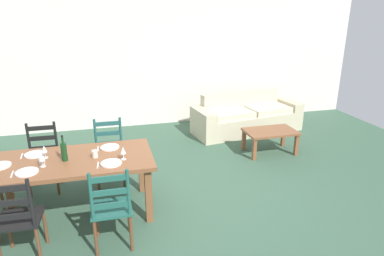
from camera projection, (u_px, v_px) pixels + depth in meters
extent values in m
cube|color=#385844|center=(186.00, 195.00, 4.72)|extent=(9.60, 9.60, 0.02)
cube|color=silver|center=(150.00, 64.00, 7.29)|extent=(9.60, 0.16, 2.70)
cube|color=brown|center=(72.00, 161.00, 4.04)|extent=(1.90, 0.96, 0.05)
cube|color=brown|center=(149.00, 195.00, 4.02)|extent=(0.08, 0.08, 0.70)
cube|color=brown|center=(8.00, 183.00, 4.31)|extent=(0.08, 0.08, 0.70)
cube|color=brown|center=(141.00, 168.00, 4.72)|extent=(0.08, 0.08, 0.70)
cube|color=black|center=(20.00, 219.00, 3.40)|extent=(0.44, 0.42, 0.03)
cylinder|color=brown|center=(9.00, 230.00, 3.60)|extent=(0.04, 0.04, 0.43)
cylinder|color=brown|center=(45.00, 226.00, 3.67)|extent=(0.04, 0.04, 0.43)
cylinder|color=brown|center=(39.00, 246.00, 3.36)|extent=(0.04, 0.04, 0.43)
cylinder|color=black|center=(31.00, 203.00, 3.19)|extent=(0.04, 0.04, 0.50)
cube|color=black|center=(13.00, 217.00, 3.20)|extent=(0.38, 0.04, 0.06)
cube|color=black|center=(10.00, 203.00, 3.15)|extent=(0.38, 0.04, 0.06)
cube|color=black|center=(7.00, 189.00, 3.10)|extent=(0.38, 0.04, 0.06)
cube|color=#20574C|center=(112.00, 208.00, 3.59)|extent=(0.42, 0.40, 0.03)
cylinder|color=brown|center=(96.00, 220.00, 3.78)|extent=(0.04, 0.04, 0.43)
cylinder|color=brown|center=(129.00, 215.00, 3.86)|extent=(0.04, 0.04, 0.43)
cylinder|color=brown|center=(96.00, 238.00, 3.47)|extent=(0.04, 0.04, 0.43)
cylinder|color=brown|center=(131.00, 233.00, 3.55)|extent=(0.04, 0.04, 0.43)
cylinder|color=#20574C|center=(91.00, 196.00, 3.31)|extent=(0.04, 0.04, 0.50)
cylinder|color=#20574C|center=(128.00, 192.00, 3.39)|extent=(0.04, 0.04, 0.50)
cube|color=#20574C|center=(111.00, 206.00, 3.39)|extent=(0.38, 0.03, 0.06)
cube|color=#20574C|center=(110.00, 192.00, 3.34)|extent=(0.38, 0.03, 0.06)
cube|color=#20574C|center=(108.00, 179.00, 3.29)|extent=(0.38, 0.03, 0.06)
cube|color=black|center=(43.00, 161.00, 4.70)|extent=(0.43, 0.41, 0.03)
cylinder|color=brown|center=(57.00, 180.00, 4.66)|extent=(0.04, 0.04, 0.43)
cylinder|color=brown|center=(29.00, 183.00, 4.58)|extent=(0.04, 0.04, 0.43)
cylinder|color=brown|center=(60.00, 170.00, 4.97)|extent=(0.04, 0.04, 0.43)
cylinder|color=brown|center=(34.00, 172.00, 4.89)|extent=(0.04, 0.04, 0.43)
cylinder|color=black|center=(56.00, 138.00, 4.81)|extent=(0.04, 0.04, 0.50)
cylinder|color=black|center=(29.00, 141.00, 4.73)|extent=(0.04, 0.04, 0.50)
cube|color=black|center=(44.00, 148.00, 4.81)|extent=(0.38, 0.03, 0.06)
cube|color=black|center=(42.00, 138.00, 4.76)|extent=(0.38, 0.03, 0.06)
cube|color=black|center=(41.00, 128.00, 4.71)|extent=(0.38, 0.03, 0.06)
cube|color=#20504E|center=(110.00, 156.00, 4.88)|extent=(0.43, 0.41, 0.03)
cylinder|color=brown|center=(124.00, 174.00, 4.84)|extent=(0.04, 0.04, 0.43)
cylinder|color=brown|center=(98.00, 177.00, 4.76)|extent=(0.04, 0.04, 0.43)
cylinder|color=brown|center=(123.00, 164.00, 5.15)|extent=(0.04, 0.04, 0.43)
cylinder|color=brown|center=(99.00, 166.00, 5.07)|extent=(0.04, 0.04, 0.43)
cylinder|color=#20504E|center=(121.00, 134.00, 4.99)|extent=(0.04, 0.04, 0.50)
cylinder|color=#20504E|center=(96.00, 136.00, 4.91)|extent=(0.04, 0.04, 0.50)
cube|color=#20504E|center=(109.00, 143.00, 4.99)|extent=(0.38, 0.03, 0.06)
cube|color=#20504E|center=(108.00, 133.00, 4.94)|extent=(0.38, 0.03, 0.06)
cube|color=#20504E|center=(107.00, 124.00, 4.90)|extent=(0.38, 0.03, 0.06)
cylinder|color=brown|center=(3.00, 200.00, 4.16)|extent=(0.04, 0.04, 0.43)
cylinder|color=white|center=(27.00, 172.00, 3.70)|extent=(0.24, 0.24, 0.02)
cube|color=silver|center=(12.00, 174.00, 3.66)|extent=(0.03, 0.17, 0.01)
cylinder|color=white|center=(111.00, 163.00, 3.91)|extent=(0.24, 0.24, 0.02)
cube|color=silver|center=(98.00, 165.00, 3.88)|extent=(0.03, 0.17, 0.01)
cylinder|color=white|center=(35.00, 154.00, 4.15)|extent=(0.24, 0.24, 0.02)
cube|color=silver|center=(22.00, 156.00, 4.12)|extent=(0.03, 0.17, 0.01)
cylinder|color=white|center=(110.00, 147.00, 4.37)|extent=(0.24, 0.24, 0.02)
cube|color=silver|center=(98.00, 149.00, 4.33)|extent=(0.02, 0.17, 0.01)
cylinder|color=white|center=(0.00, 166.00, 3.84)|extent=(0.24, 0.24, 0.02)
cylinder|color=#143819|center=(64.00, 152.00, 3.97)|extent=(0.07, 0.07, 0.22)
cylinder|color=#143819|center=(62.00, 140.00, 3.92)|extent=(0.02, 0.02, 0.08)
cylinder|color=black|center=(62.00, 136.00, 3.90)|extent=(0.03, 0.03, 0.02)
cylinder|color=white|center=(43.00, 166.00, 3.84)|extent=(0.06, 0.06, 0.01)
cylinder|color=white|center=(43.00, 163.00, 3.83)|extent=(0.01, 0.01, 0.07)
cone|color=white|center=(42.00, 157.00, 3.80)|extent=(0.06, 0.06, 0.08)
cylinder|color=white|center=(124.00, 159.00, 4.03)|extent=(0.06, 0.06, 0.01)
cylinder|color=white|center=(123.00, 156.00, 4.02)|extent=(0.01, 0.01, 0.07)
cone|color=white|center=(123.00, 150.00, 3.99)|extent=(0.06, 0.06, 0.08)
cylinder|color=white|center=(46.00, 158.00, 4.07)|extent=(0.06, 0.06, 0.01)
cylinder|color=white|center=(45.00, 155.00, 4.06)|extent=(0.01, 0.01, 0.07)
cone|color=white|center=(44.00, 149.00, 4.03)|extent=(0.06, 0.06, 0.08)
cylinder|color=beige|center=(95.00, 154.00, 4.07)|extent=(0.07, 0.07, 0.09)
cylinder|color=beige|center=(42.00, 161.00, 3.89)|extent=(0.07, 0.07, 0.09)
cube|color=beige|center=(247.00, 122.00, 7.13)|extent=(1.90, 1.05, 0.40)
cube|color=beige|center=(240.00, 110.00, 7.32)|extent=(1.81, 0.46, 0.80)
cube|color=beige|center=(287.00, 113.00, 7.47)|extent=(0.35, 0.83, 0.58)
cube|color=beige|center=(203.00, 124.00, 6.72)|extent=(0.35, 0.83, 0.58)
cube|color=beige|center=(267.00, 109.00, 7.16)|extent=(0.94, 0.76, 0.12)
cube|color=beige|center=(230.00, 114.00, 6.83)|extent=(0.94, 0.76, 0.12)
cube|color=brown|center=(270.00, 132.00, 6.00)|extent=(0.90, 0.56, 0.04)
cube|color=brown|center=(254.00, 150.00, 5.76)|extent=(0.06, 0.06, 0.38)
cube|color=brown|center=(296.00, 145.00, 5.95)|extent=(0.06, 0.06, 0.38)
cube|color=brown|center=(244.00, 140.00, 6.18)|extent=(0.06, 0.06, 0.38)
cube|color=brown|center=(283.00, 136.00, 6.37)|extent=(0.06, 0.06, 0.38)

